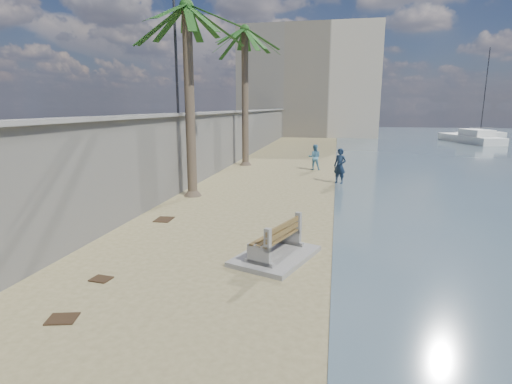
{
  "coord_description": "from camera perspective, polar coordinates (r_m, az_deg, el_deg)",
  "views": [
    {
      "loc": [
        1.98,
        -5.35,
        3.91
      ],
      "look_at": [
        -0.5,
        7.0,
        1.2
      ],
      "focal_mm": 28.0,
      "sensor_mm": 36.0,
      "label": 1
    }
  ],
  "objects": [
    {
      "name": "ground_plane",
      "position": [
        6.92,
        -8.0,
        -22.41
      ],
      "size": [
        140.0,
        140.0,
        0.0
      ],
      "primitive_type": "plane",
      "color": "#98895D"
    },
    {
      "name": "seawall",
      "position": [
        26.44,
        -4.47,
        7.42
      ],
      "size": [
        0.45,
        70.0,
        3.5
      ],
      "primitive_type": "cube",
      "color": "gray",
      "rests_on": "ground_plane"
    },
    {
      "name": "wall_cap",
      "position": [
        26.35,
        -4.54,
        11.32
      ],
      "size": [
        0.8,
        70.0,
        0.12
      ],
      "primitive_type": "cube",
      "color": "gray",
      "rests_on": "seawall"
    },
    {
      "name": "end_building",
      "position": [
        57.57,
        7.66,
        15.11
      ],
      "size": [
        18.0,
        12.0,
        14.0
      ],
      "primitive_type": "cube",
      "color": "#B7AA93",
      "rests_on": "ground_plane"
    },
    {
      "name": "bench_far",
      "position": [
        10.49,
        2.84,
        -7.25
      ],
      "size": [
        2.3,
        2.76,
        0.98
      ],
      "color": "gray",
      "rests_on": "ground_plane"
    },
    {
      "name": "palm_mid",
      "position": [
        18.04,
        -9.9,
        24.33
      ],
      "size": [
        5.0,
        5.0,
        8.79
      ],
      "color": "brown",
      "rests_on": "ground_plane"
    },
    {
      "name": "palm_back",
      "position": [
        27.31,
        -1.62,
        21.88
      ],
      "size": [
        5.0,
        5.0,
        9.59
      ],
      "color": "brown",
      "rests_on": "ground_plane"
    },
    {
      "name": "streetlight",
      "position": [
        18.94,
        -11.43,
        20.21
      ],
      "size": [
        0.28,
        0.28,
        5.12
      ],
      "color": "#2D2D33",
      "rests_on": "wall_cap"
    },
    {
      "name": "person_a",
      "position": [
        20.98,
        11.91,
        4.02
      ],
      "size": [
        0.9,
        0.81,
        2.08
      ],
      "primitive_type": "imported",
      "rotation": [
        0.0,
        0.0,
        -0.52
      ],
      "color": "#15243A",
      "rests_on": "ground_plane"
    },
    {
      "name": "person_b",
      "position": [
        25.27,
        8.36,
        5.13
      ],
      "size": [
        0.9,
        0.73,
        1.77
      ],
      "primitive_type": "imported",
      "rotation": [
        0.0,
        0.0,
        3.22
      ],
      "color": "#548DAD",
      "rests_on": "ground_plane"
    },
    {
      "name": "yacht_far",
      "position": [
        50.15,
        28.23,
        6.64
      ],
      "size": [
        4.72,
        9.49,
        1.5
      ],
      "primitive_type": null,
      "rotation": [
        0.0,
        0.0,
        1.82
      ],
      "color": "silver",
      "rests_on": "bay_water"
    },
    {
      "name": "sailboat_west",
      "position": [
        60.44,
        29.37,
        7.24
      ],
      "size": [
        6.48,
        3.11,
        11.24
      ],
      "color": "silver",
      "rests_on": "bay_water"
    },
    {
      "name": "debris_b",
      "position": [
        8.64,
        -25.94,
        -15.97
      ],
      "size": [
        0.62,
        0.54,
        0.03
      ],
      "primitive_type": "cube",
      "rotation": [
        0.0,
        0.0,
        3.4
      ],
      "color": "#382616",
      "rests_on": "ground_plane"
    },
    {
      "name": "debris_c",
      "position": [
        14.43,
        -13.02,
        -3.84
      ],
      "size": [
        0.59,
        0.72,
        0.03
      ],
      "primitive_type": "cube",
      "rotation": [
        0.0,
        0.0,
        4.76
      ],
      "color": "#382616",
      "rests_on": "ground_plane"
    },
    {
      "name": "debris_d",
      "position": [
        10.06,
        -21.25,
        -11.51
      ],
      "size": [
        0.48,
        0.4,
        0.03
      ],
      "primitive_type": "cube",
      "rotation": [
        0.0,
        0.0,
        3.03
      ],
      "color": "#382616",
      "rests_on": "ground_plane"
    }
  ]
}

